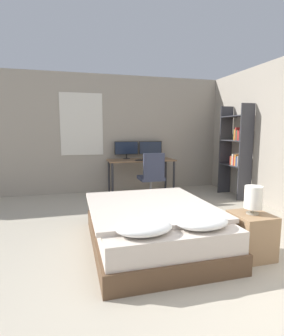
{
  "coord_description": "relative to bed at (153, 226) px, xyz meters",
  "views": [
    {
      "loc": [
        -1.55,
        -1.8,
        1.42
      ],
      "look_at": [
        -0.31,
        2.79,
        0.75
      ],
      "focal_mm": 28.0,
      "sensor_mm": 36.0,
      "label": 1
    }
  ],
  "objects": [
    {
      "name": "ground_plane",
      "position": [
        0.61,
        -1.18,
        -0.25
      ],
      "size": [
        20.0,
        20.0,
        0.0
      ],
      "primitive_type": "plane",
      "color": "#B2A893"
    },
    {
      "name": "wall_back",
      "position": [
        0.59,
        3.18,
        1.1
      ],
      "size": [
        12.0,
        0.08,
        2.7
      ],
      "color": "#9E9384",
      "rests_on": "ground_plane"
    },
    {
      "name": "bed",
      "position": [
        0.0,
        0.0,
        0.0
      ],
      "size": [
        1.5,
        1.92,
        0.58
      ],
      "color": "brown",
      "rests_on": "ground_plane"
    },
    {
      "name": "nightstand",
      "position": [
        0.99,
        -0.57,
        -0.0
      ],
      "size": [
        0.4,
        0.43,
        0.5
      ],
      "color": "#997551",
      "rests_on": "ground_plane"
    },
    {
      "name": "bedside_lamp",
      "position": [
        0.99,
        -0.57,
        0.43
      ],
      "size": [
        0.19,
        0.19,
        0.32
      ],
      "color": "gray",
      "rests_on": "nightstand"
    },
    {
      "name": "desk",
      "position": [
        0.59,
        2.79,
        0.43
      ],
      "size": [
        1.51,
        0.64,
        0.78
      ],
      "color": "#846042",
      "rests_on": "ground_plane"
    },
    {
      "name": "monitor_left",
      "position": [
        0.3,
        3.01,
        0.76
      ],
      "size": [
        0.56,
        0.16,
        0.41
      ],
      "color": "black",
      "rests_on": "desk"
    },
    {
      "name": "monitor_right",
      "position": [
        0.89,
        3.01,
        0.76
      ],
      "size": [
        0.56,
        0.16,
        0.41
      ],
      "color": "black",
      "rests_on": "desk"
    },
    {
      "name": "keyboard",
      "position": [
        0.59,
        2.58,
        0.53
      ],
      "size": [
        0.36,
        0.13,
        0.02
      ],
      "color": "black",
      "rests_on": "desk"
    },
    {
      "name": "computer_mouse",
      "position": [
        0.86,
        2.58,
        0.54
      ],
      "size": [
        0.07,
        0.05,
        0.04
      ],
      "color": "black",
      "rests_on": "desk"
    },
    {
      "name": "office_chair",
      "position": [
        0.63,
        2.09,
        0.15
      ],
      "size": [
        0.52,
        0.52,
        0.99
      ],
      "color": "black",
      "rests_on": "ground_plane"
    },
    {
      "name": "bookshelf",
      "position": [
        2.47,
        1.87,
        0.8
      ],
      "size": [
        0.31,
        0.75,
        1.97
      ],
      "color": "#333338",
      "rests_on": "ground_plane"
    }
  ]
}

